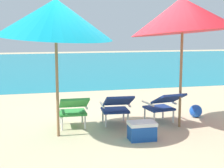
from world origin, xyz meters
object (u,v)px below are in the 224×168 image
at_px(lounge_chair_right, 163,104).
at_px(beach_umbrella_left, 55,18).
at_px(cooler_box, 142,131).
at_px(lounge_chair_left, 73,108).
at_px(lounge_chair_center, 117,106).
at_px(beach_umbrella_right, 183,15).
at_px(beach_ball, 196,111).

bearing_deg(lounge_chair_right, beach_umbrella_left, -171.14).
bearing_deg(cooler_box, lounge_chair_left, 138.86).
relative_size(lounge_chair_center, cooler_box, 1.91).
relative_size(beach_umbrella_right, cooler_box, 5.98).
bearing_deg(beach_umbrella_right, lounge_chair_center, 164.39).
xyz_separation_m(beach_umbrella_left, cooler_box, (1.38, -0.55, -1.91)).
bearing_deg(beach_umbrella_left, beach_ball, 11.75).
distance_m(lounge_chair_center, cooler_box, 0.97).
relative_size(beach_umbrella_left, beach_ball, 10.25).
distance_m(lounge_chair_right, beach_umbrella_right, 1.78).
xyz_separation_m(lounge_chair_center, cooler_box, (0.21, -0.91, -0.24)).
bearing_deg(lounge_chair_center, cooler_box, -76.85).
height_order(lounge_chair_center, beach_umbrella_left, beach_umbrella_left).
distance_m(beach_umbrella_right, beach_ball, 2.20).
bearing_deg(beach_umbrella_right, beach_umbrella_left, -179.20).
relative_size(beach_umbrella_left, beach_umbrella_right, 0.99).
relative_size(lounge_chair_center, beach_umbrella_left, 0.32).
relative_size(lounge_chair_left, beach_umbrella_left, 0.31).
bearing_deg(lounge_chair_right, cooler_box, -130.39).
relative_size(lounge_chair_left, lounge_chair_right, 0.95).
bearing_deg(lounge_chair_left, lounge_chair_center, -0.99).
xyz_separation_m(lounge_chair_left, lounge_chair_right, (1.81, -0.05, 0.00)).
bearing_deg(beach_umbrella_left, lounge_chair_left, 50.00).
distance_m(beach_umbrella_right, cooler_box, 2.28).
distance_m(lounge_chair_left, beach_umbrella_left, 1.74).
height_order(lounge_chair_center, cooler_box, lounge_chair_center).
distance_m(lounge_chair_left, lounge_chair_center, 0.85).
relative_size(lounge_chair_right, beach_umbrella_left, 0.33).
distance_m(beach_umbrella_left, beach_ball, 3.63).
height_order(lounge_chair_left, lounge_chair_right, same).
relative_size(lounge_chair_right, cooler_box, 1.97).
relative_size(lounge_chair_left, beach_ball, 3.23).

